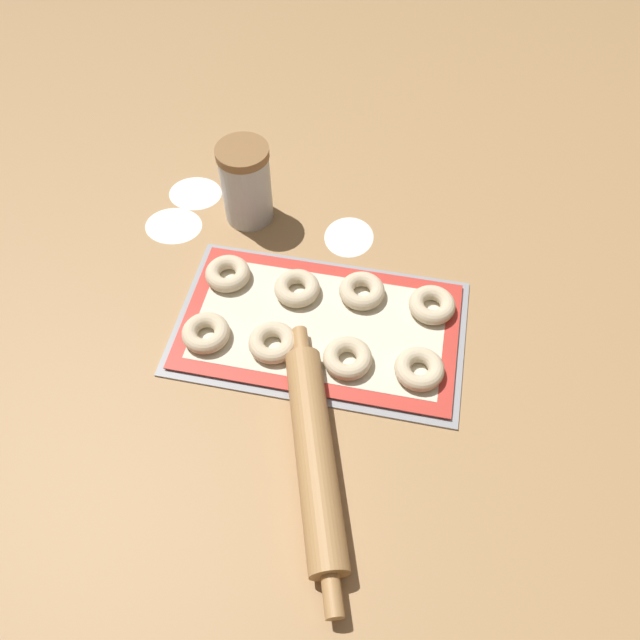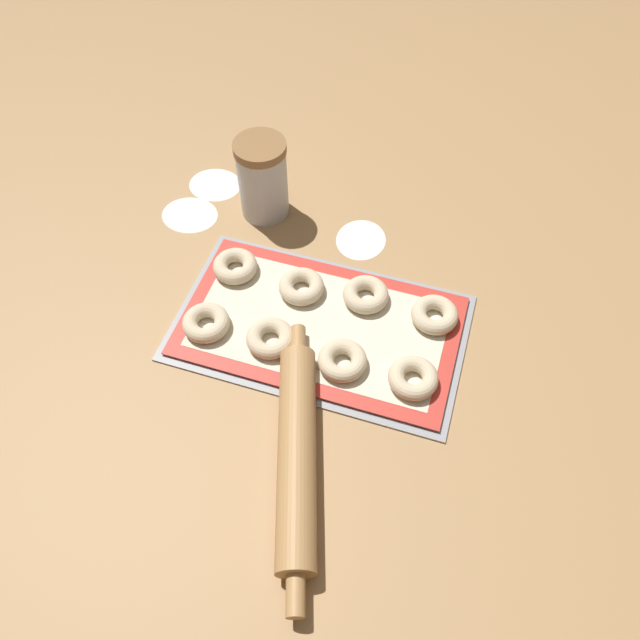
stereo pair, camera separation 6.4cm
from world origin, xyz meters
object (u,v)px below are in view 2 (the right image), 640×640
object	(u,v)px
bagel_front_far_right	(413,378)
bagel_back_far_right	(435,315)
rolling_pin	(297,453)
bagel_front_mid_right	(342,360)
bagel_back_far_left	(235,266)
flour_canister	(263,179)
baking_tray	(320,327)
bagel_back_mid_left	(301,286)
bagel_front_far_left	(206,323)
bagel_front_mid_left	(270,338)
bagel_back_mid_right	(366,295)

from	to	relation	value
bagel_front_far_right	bagel_back_far_right	size ratio (longest dim) A/B	1.00
bagel_back_far_right	rolling_pin	distance (m)	0.33
bagel_front_mid_right	bagel_front_far_right	xyz separation A→B (m)	(0.11, 0.00, 0.00)
bagel_back_far_left	flour_canister	distance (m)	0.18
baking_tray	rolling_pin	distance (m)	0.24
baking_tray	bagel_front_mid_right	bearing A→B (deg)	-48.16
flour_canister	rolling_pin	xyz separation A→B (m)	(0.22, -0.46, -0.05)
bagel_back_far_left	flour_canister	xyz separation A→B (m)	(-0.01, 0.17, 0.06)
bagel_front_mid_right	bagel_back_mid_left	distance (m)	0.16
bagel_front_mid_right	bagel_back_mid_left	bearing A→B (deg)	131.84
baking_tray	bagel_back_mid_left	xyz separation A→B (m)	(-0.05, 0.06, 0.02)
bagel_front_mid_right	bagel_back_mid_left	xyz separation A→B (m)	(-0.11, 0.12, 0.00)
bagel_front_far_left	rolling_pin	world-z (taller)	rolling_pin
bagel_back_far_left	bagel_back_far_right	size ratio (longest dim) A/B	1.00
bagel_front_far_left	bagel_front_mid_left	world-z (taller)	same
bagel_front_mid_left	bagel_back_mid_right	size ratio (longest dim) A/B	1.00
bagel_back_mid_left	bagel_back_mid_right	distance (m)	0.11
bagel_front_far_left	bagel_back_mid_left	size ratio (longest dim) A/B	1.00
baking_tray	bagel_back_mid_left	distance (m)	0.08
flour_canister	bagel_front_mid_right	bearing A→B (deg)	-50.93
baking_tray	bagel_front_far_right	bearing A→B (deg)	-19.77
bagel_front_far_right	rolling_pin	bearing A→B (deg)	-127.24
flour_canister	bagel_front_mid_left	bearing A→B (deg)	-67.93
baking_tray	flour_canister	size ratio (longest dim) A/B	3.02
bagel_front_far_left	bagel_back_mid_left	bearing A→B (deg)	43.63
bagel_front_mid_left	bagel_back_far_right	size ratio (longest dim) A/B	1.00
bagel_back_mid_right	bagel_back_mid_left	bearing A→B (deg)	-171.61
bagel_front_far_left	bagel_back_far_right	xyz separation A→B (m)	(0.35, 0.13, 0.00)
bagel_front_mid_left	bagel_back_mid_left	xyz separation A→B (m)	(0.01, 0.12, 0.00)
bagel_front_mid_left	bagel_front_far_right	distance (m)	0.23
bagel_front_far_left	bagel_back_mid_left	distance (m)	0.17
bagel_front_mid_right	bagel_back_far_left	distance (m)	0.27
rolling_pin	bagel_front_mid_right	bearing A→B (deg)	83.99
bagel_back_mid_left	bagel_front_far_left	bearing A→B (deg)	-136.37
bagel_back_mid_right	rolling_pin	xyz separation A→B (m)	(-0.02, -0.31, 0.00)
baking_tray	bagel_front_far_left	xyz separation A→B (m)	(-0.18, -0.06, 0.02)
bagel_front_mid_left	bagel_back_mid_right	distance (m)	0.18
bagel_front_far_right	flour_canister	bearing A→B (deg)	140.27
bagel_front_mid_right	rolling_pin	xyz separation A→B (m)	(-0.02, -0.17, 0.00)
baking_tray	bagel_back_mid_left	size ratio (longest dim) A/B	6.12
bagel_back_mid_right	flour_canister	xyz separation A→B (m)	(-0.24, 0.16, 0.06)
baking_tray	bagel_back_far_left	world-z (taller)	bagel_back_far_left
bagel_front_mid_right	bagel_back_mid_right	world-z (taller)	same
bagel_front_mid_left	bagel_front_mid_right	xyz separation A→B (m)	(0.12, -0.01, 0.00)
baking_tray	bagel_back_far_left	distance (m)	0.19
bagel_front_far_right	bagel_back_far_left	distance (m)	0.37
rolling_pin	bagel_back_mid_right	bearing A→B (deg)	86.49
baking_tray	bagel_front_mid_left	world-z (taller)	bagel_front_mid_left
baking_tray	bagel_back_mid_right	xyz separation A→B (m)	(0.06, 0.07, 0.02)
bagel_front_mid_right	bagel_back_mid_left	world-z (taller)	same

